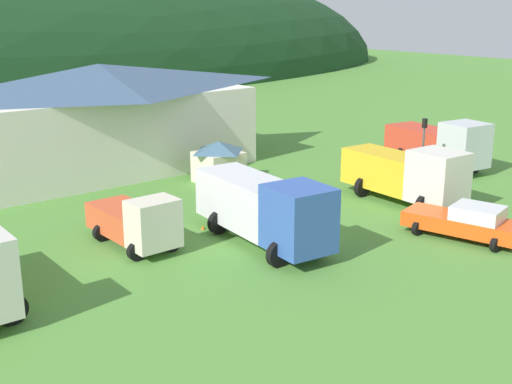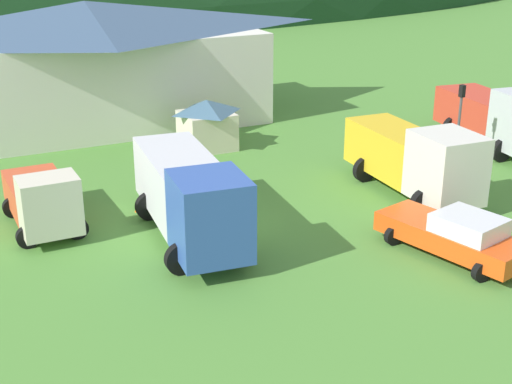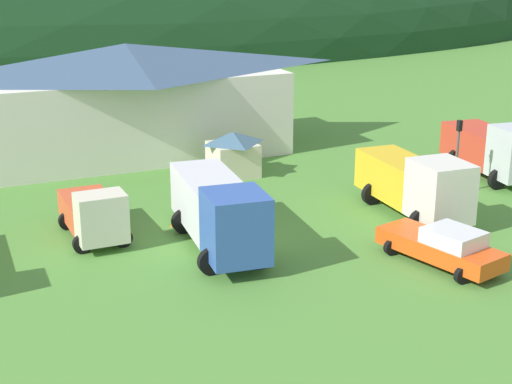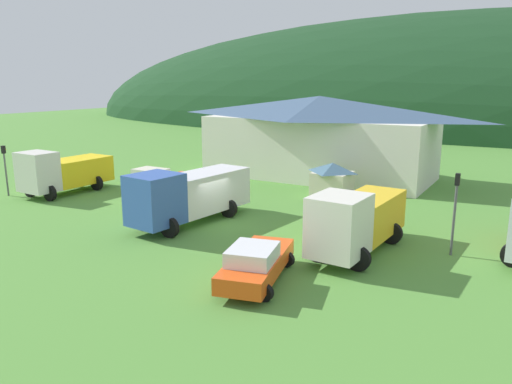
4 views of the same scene
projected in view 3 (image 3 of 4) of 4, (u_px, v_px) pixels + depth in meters
The scene contains 11 objects.
ground_plane at pixel (239, 239), 33.94m from camera, with size 200.00×200.00×0.00m, color #518C38.
forested_hill_backdrop at pixel (18, 48), 98.32m from camera, with size 165.97×60.00×39.70m, color #193D1E.
depot_building at pixel (128, 98), 46.76m from camera, with size 20.00×8.92×6.82m.
play_shed_cream at pixel (233, 153), 42.98m from camera, with size 2.65×2.59×2.52m.
light_truck_cream at pixel (94, 214), 33.55m from camera, with size 2.59×5.18×2.50m.
box_truck_blue at pixel (219, 210), 32.23m from camera, with size 3.61×8.28×3.27m.
heavy_rig_striped at pixel (416, 183), 36.15m from camera, with size 3.24×7.40×3.23m.
tow_truck_silver at pixel (496, 148), 42.45m from camera, with size 3.82×7.40×3.31m.
service_pickup_orange at pixel (443, 246), 30.90m from camera, with size 3.17×5.65×1.66m.
traffic_light_east at pixel (458, 149), 39.31m from camera, with size 0.20×0.32×3.94m.
traffic_cone_near_pickup at pixel (172, 227), 35.40m from camera, with size 0.36×0.36×0.46m, color orange.
Camera 3 is at (-12.10, -29.31, 12.31)m, focal length 53.82 mm.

